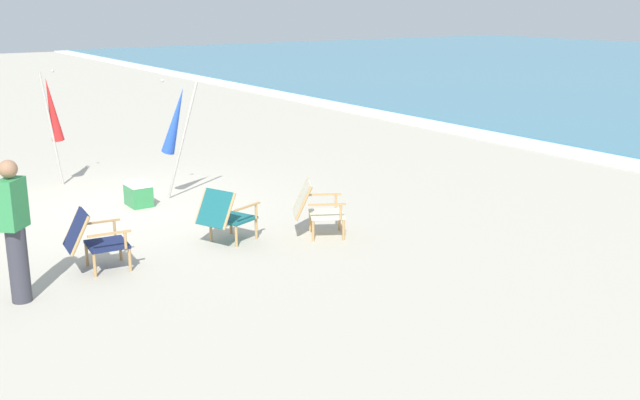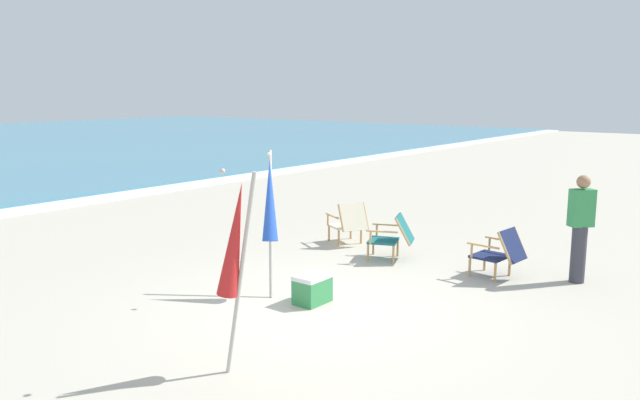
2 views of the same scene
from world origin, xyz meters
name	(u,v)px [view 1 (image 1 of 2)]	position (x,y,z in m)	size (l,w,h in m)	color
ground_plane	(121,207)	(0.00, 0.00, 0.00)	(80.00, 80.00, 0.00)	#B7AF9E
surf_band	(532,143)	(0.00, 9.95, 0.03)	(80.00, 1.10, 0.06)	white
beach_chair_back_left	(316,207)	(3.10, 1.81, 0.43)	(0.84, 0.90, 0.80)	beige
beach_chair_back_right	(225,214)	(2.67, 0.58, 0.42)	(0.81, 0.91, 0.79)	#196066
beach_chair_front_left	(93,238)	(2.75, -1.28, 0.42)	(0.64, 0.79, 0.79)	#19234C
umbrella_furled_red	(52,111)	(-2.04, -0.45, 1.38)	(0.39, 0.45, 2.11)	#B7B2A8
umbrella_furled_blue	(176,122)	(0.07, 1.01, 1.33)	(0.63, 0.57, 2.04)	#B7B2A8
person_near_chairs	(15,230)	(3.28, -2.28, 0.84)	(0.39, 0.38, 1.63)	#383842
cooler_box	(138,194)	(0.09, 0.28, 0.20)	(0.49, 0.35, 0.40)	#338C4C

